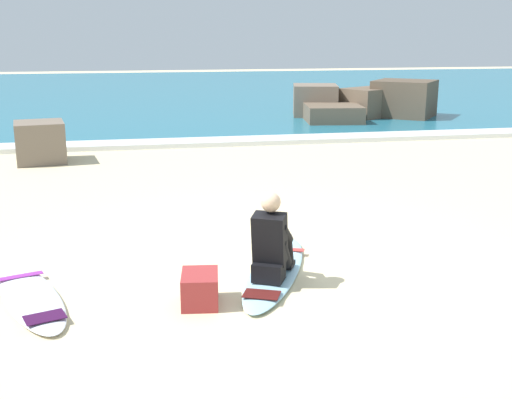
# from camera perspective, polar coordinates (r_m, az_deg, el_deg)

# --- Properties ---
(ground_plane) EXTENTS (80.00, 80.00, 0.00)m
(ground_plane) POSITION_cam_1_polar(r_m,az_deg,el_deg) (7.73, 1.06, -5.20)
(ground_plane) COLOR beige
(sea) EXTENTS (80.00, 28.00, 0.10)m
(sea) POSITION_cam_1_polar(r_m,az_deg,el_deg) (29.19, -7.98, 9.44)
(sea) COLOR teal
(sea) RESTS_ON ground
(breaking_foam) EXTENTS (80.00, 0.90, 0.11)m
(breaking_foam) POSITION_cam_1_polar(r_m,az_deg,el_deg) (15.62, -5.20, 5.11)
(breaking_foam) COLOR white
(breaking_foam) RESTS_ON ground
(surfboard_main) EXTENTS (1.40, 2.39, 0.08)m
(surfboard_main) POSITION_cam_1_polar(r_m,az_deg,el_deg) (7.24, 1.70, -6.32)
(surfboard_main) COLOR #9ED1E5
(surfboard_main) RESTS_ON ground
(surfer_seated) EXTENTS (0.61, 0.77, 0.95)m
(surfer_seated) POSITION_cam_1_polar(r_m,az_deg,el_deg) (6.86, 1.39, -3.97)
(surfer_seated) COLOR black
(surfer_seated) RESTS_ON surfboard_main
(surfboard_spare_near) EXTENTS (1.14, 2.05, 0.08)m
(surfboard_spare_near) POSITION_cam_1_polar(r_m,az_deg,el_deg) (6.95, -19.30, -8.12)
(surfboard_spare_near) COLOR silver
(surfboard_spare_near) RESTS_ON ground
(rock_outcrop_distant) EXTENTS (4.61, 3.25, 1.20)m
(rock_outcrop_distant) POSITION_cam_1_polar(r_m,az_deg,el_deg) (20.31, 9.92, 8.37)
(rock_outcrop_distant) COLOR brown
(rock_outcrop_distant) RESTS_ON ground
(shoreline_rock) EXTENTS (1.12, 1.18, 0.84)m
(shoreline_rock) POSITION_cam_1_polar(r_m,az_deg,el_deg) (14.10, -18.57, 4.88)
(shoreline_rock) COLOR #756656
(shoreline_rock) RESTS_ON ground
(beach_bag) EXTENTS (0.42, 0.52, 0.32)m
(beach_bag) POSITION_cam_1_polar(r_m,az_deg,el_deg) (6.46, -4.99, -7.83)
(beach_bag) COLOR maroon
(beach_bag) RESTS_ON ground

